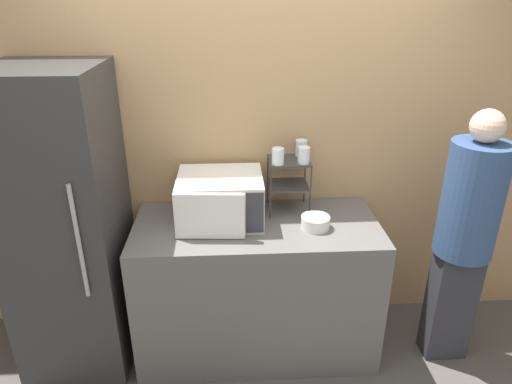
{
  "coord_description": "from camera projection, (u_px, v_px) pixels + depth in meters",
  "views": [
    {
      "loc": [
        -0.15,
        -2.13,
        2.25
      ],
      "look_at": [
        -0.0,
        0.38,
        1.13
      ],
      "focal_mm": 32.0,
      "sensor_mm": 36.0,
      "label": 1
    }
  ],
  "objects": [
    {
      "name": "counter",
      "position": [
        257.0,
        287.0,
        2.99
      ],
      "size": [
        1.52,
        0.69,
        0.93
      ],
      "color": "#595654",
      "rests_on": "ground_plane"
    },
    {
      "name": "glass_back_right",
      "position": [
        301.0,
        148.0,
        2.9
      ],
      "size": [
        0.07,
        0.07,
        0.1
      ],
      "color": "silver",
      "rests_on": "dish_rack"
    },
    {
      "name": "person",
      "position": [
        466.0,
        229.0,
        2.72
      ],
      "size": [
        0.34,
        0.34,
        1.67
      ],
      "color": "#2D2D33",
      "rests_on": "ground_plane"
    },
    {
      "name": "microwave",
      "position": [
        220.0,
        199.0,
        2.8
      ],
      "size": [
        0.52,
        0.49,
        0.29
      ],
      "color": "silver",
      "rests_on": "counter"
    },
    {
      "name": "glass_front_left",
      "position": [
        278.0,
        156.0,
        2.76
      ],
      "size": [
        0.07,
        0.07,
        0.1
      ],
      "color": "silver",
      "rests_on": "dish_rack"
    },
    {
      "name": "wall_back",
      "position": [
        253.0,
        147.0,
        3.0
      ],
      "size": [
        8.0,
        0.06,
        2.6
      ],
      "color": "tan",
      "rests_on": "ground_plane"
    },
    {
      "name": "glass_front_right",
      "position": [
        304.0,
        155.0,
        2.77
      ],
      "size": [
        0.07,
        0.07,
        0.1
      ],
      "color": "silver",
      "rests_on": "dish_rack"
    },
    {
      "name": "refrigerator",
      "position": [
        68.0,
        227.0,
        2.73
      ],
      "size": [
        0.62,
        0.72,
        1.89
      ],
      "color": "#2D2D2D",
      "rests_on": "ground_plane"
    },
    {
      "name": "dish_rack",
      "position": [
        289.0,
        174.0,
        2.89
      ],
      "size": [
        0.26,
        0.24,
        0.35
      ],
      "color": "#333333",
      "rests_on": "counter"
    },
    {
      "name": "ground_plane",
      "position": [
        260.0,
        381.0,
        2.86
      ],
      "size": [
        12.0,
        12.0,
        0.0
      ],
      "primitive_type": "plane",
      "color": "#4C4742"
    },
    {
      "name": "bowl",
      "position": [
        315.0,
        222.0,
        2.75
      ],
      "size": [
        0.17,
        0.17,
        0.08
      ],
      "color": "silver",
      "rests_on": "counter"
    }
  ]
}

